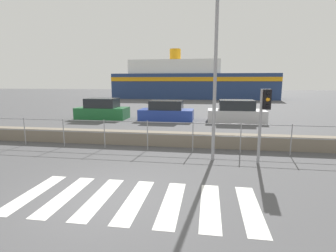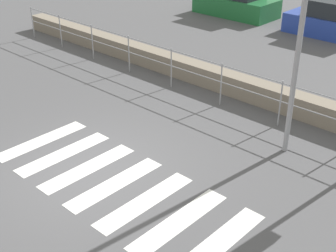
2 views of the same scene
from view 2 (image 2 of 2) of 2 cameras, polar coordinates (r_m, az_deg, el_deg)
name	(u,v)px [view 2 (image 2 of 2)]	position (r m, az deg, el deg)	size (l,w,h in m)	color
ground_plane	(92,170)	(10.47, -9.29, -5.32)	(160.00, 160.00, 0.00)	#4C4C4F
crosswalk	(115,184)	(9.96, -6.48, -6.99)	(5.85, 2.40, 0.01)	silver
seawall	(238,86)	(13.93, 8.59, 4.87)	(20.90, 0.55, 0.60)	slate
harbor_fence	(221,78)	(13.07, 6.52, 5.87)	(18.85, 0.04, 1.24)	gray
parked_car_green	(236,1)	(22.79, 8.31, 14.86)	(3.81, 1.84, 1.55)	#1E6633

